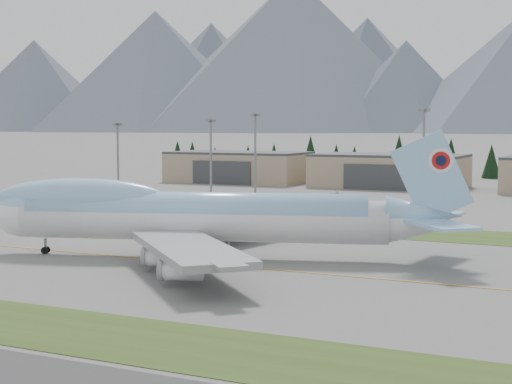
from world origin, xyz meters
The scene contains 10 objects.
ground centered at (0.00, 0.00, 0.00)m, with size 7000.00×7000.00×0.00m, color #60605E.
grass_strip_near centered at (0.00, -38.00, 0.00)m, with size 400.00×14.00×0.08m, color #344A1A.
grass_strip_far centered at (0.00, 45.00, 0.00)m, with size 400.00×18.00×0.08m, color #344A1A.
taxiway_line_main centered at (0.00, 0.00, 0.00)m, with size 400.00×0.40×0.02m, color gold.
boeing_747_freighter centered at (-3.18, 4.32, 6.43)m, with size 73.86×61.15×19.51m.
hangar_left centered at (-70.00, 149.90, 5.39)m, with size 48.00×26.60×10.80m.
hangar_center centered at (-15.00, 149.90, 5.39)m, with size 48.00×26.60×10.80m.
floodlight_masts centered at (-18.06, 109.99, 15.76)m, with size 195.40×10.11×24.53m.
service_vehicle_a centered at (-21.23, 115.44, 0.00)m, with size 1.38×3.41×1.16m, color silver.
conifer_belt centered at (-2.46, 211.73, 6.76)m, with size 278.46×14.56×16.24m.
Camera 1 is at (56.01, -98.00, 20.00)m, focal length 55.00 mm.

